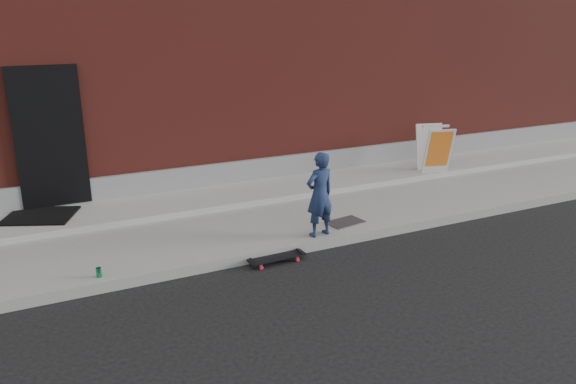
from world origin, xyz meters
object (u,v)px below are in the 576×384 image
child (320,195)px  soda_can (99,272)px  skateboard (277,258)px  pizza_sign (434,148)px

child → soda_can: size_ratio=10.22×
skateboard → soda_can: soda_can is taller
skateboard → soda_can: bearing=172.8°
skateboard → pizza_sign: bearing=25.5°
child → pizza_sign: child is taller
child → skateboard: 1.14m
pizza_sign → child: bearing=-153.5°
child → soda_can: 3.19m
child → skateboard: child is taller
child → skateboard: size_ratio=1.57×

